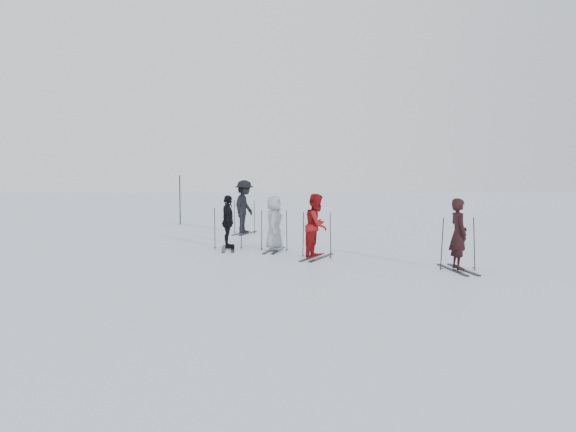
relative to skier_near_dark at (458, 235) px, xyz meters
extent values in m
plane|color=silver|center=(-3.42, 2.30, -0.78)|extent=(120.00, 120.00, 0.00)
imported|color=black|center=(0.00, 0.00, 0.00)|extent=(0.38, 0.57, 1.56)
imported|color=maroon|center=(-2.80, 2.22, 0.02)|extent=(0.92, 0.98, 1.61)
imported|color=#9B9EA4|center=(-3.76, 3.72, -0.03)|extent=(0.67, 0.84, 1.51)
imported|color=black|center=(-5.04, 4.22, -0.03)|extent=(0.38, 0.89, 1.51)
imported|color=black|center=(-4.43, 8.62, 0.18)|extent=(1.14, 1.42, 1.92)
cylinder|color=black|center=(-7.08, 12.85, 0.28)|extent=(0.05, 0.05, 2.13)
camera|label=1|loc=(-5.08, -11.80, 1.28)|focal=35.00mm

